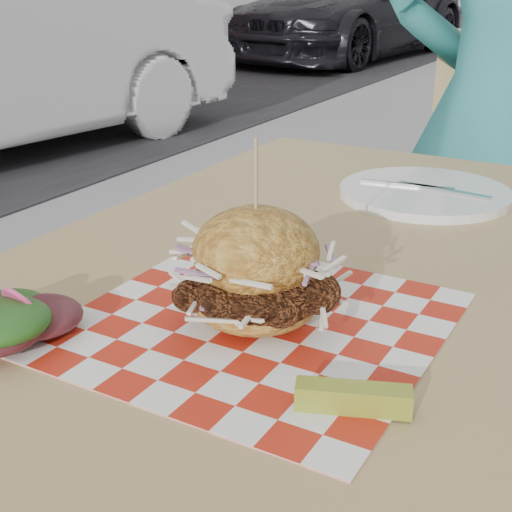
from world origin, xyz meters
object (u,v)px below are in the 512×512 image
(diner, at_px, (502,111))
(patio_table, at_px, (340,323))
(sandwich, at_px, (256,274))
(patio_chair, at_px, (502,208))
(car_dark, at_px, (354,7))

(diner, relative_size, patio_table, 1.30)
(diner, distance_m, sandwich, 1.17)
(patio_table, height_order, patio_chair, patio_chair)
(car_dark, xyz_separation_m, patio_chair, (3.41, -7.33, -0.06))
(diner, xyz_separation_m, patio_chair, (0.03, -0.02, -0.23))
(diner, height_order, car_dark, diner)
(car_dark, distance_m, patio_table, 8.96)
(patio_table, bearing_deg, sandwich, -95.31)
(patio_chair, bearing_deg, diner, 152.73)
(diner, distance_m, patio_chair, 0.23)
(car_dark, relative_size, sandwich, 22.21)
(diner, relative_size, patio_chair, 1.64)
(patio_chair, bearing_deg, car_dark, 121.68)
(patio_chair, distance_m, sandwich, 1.18)
(patio_table, bearing_deg, car_dark, 112.30)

